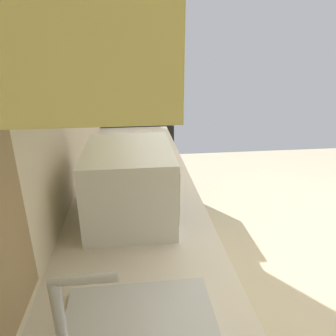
% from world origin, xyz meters
% --- Properties ---
extents(ground_plane, '(5.87, 5.87, 0.00)m').
position_xyz_m(ground_plane, '(0.00, 0.00, 0.00)').
color(ground_plane, beige).
extents(wall_back, '(3.79, 0.12, 2.56)m').
position_xyz_m(wall_back, '(0.00, 1.66, 1.28)').
color(wall_back, beige).
rests_on(wall_back, ground_plane).
extents(counter_run, '(2.98, 0.62, 0.89)m').
position_xyz_m(counter_run, '(-0.34, 1.31, 0.45)').
color(counter_run, '#EBDD77').
rests_on(counter_run, ground_plane).
extents(oven_range, '(0.60, 0.69, 1.07)m').
position_xyz_m(oven_range, '(1.44, 1.26, 0.46)').
color(oven_range, black).
rests_on(oven_range, ground_plane).
extents(microwave, '(0.45, 0.35, 0.30)m').
position_xyz_m(microwave, '(-0.43, 1.32, 1.04)').
color(microwave, white).
rests_on(microwave, counter_run).
extents(bowl, '(0.13, 0.13, 0.07)m').
position_xyz_m(bowl, '(0.73, 1.23, 0.93)').
color(bowl, silver).
rests_on(bowl, counter_run).
extents(kettle, '(0.18, 0.13, 0.15)m').
position_xyz_m(kettle, '(0.16, 1.23, 0.96)').
color(kettle, red).
rests_on(kettle, counter_run).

